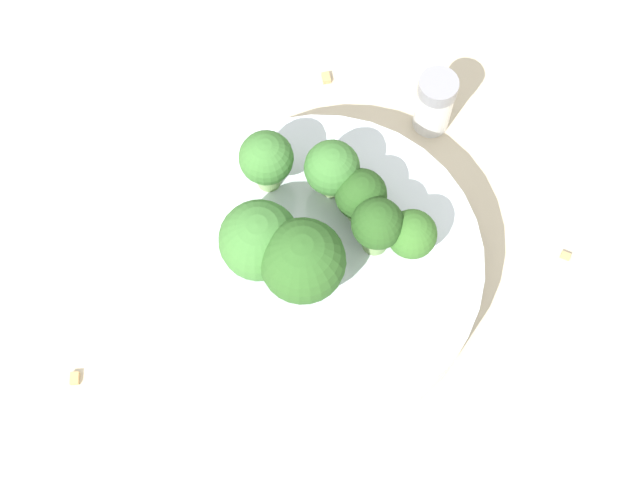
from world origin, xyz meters
The scene contains 13 objects.
ground_plane centered at (0.00, 0.00, 0.00)m, with size 3.00×3.00×0.00m, color beige.
bowl centered at (0.00, 0.00, 0.02)m, with size 0.23×0.23×0.05m, color silver.
broccoli_floret_0 centered at (0.01, -0.02, 0.08)m, with size 0.06×0.06×0.06m.
broccoli_floret_1 centered at (0.01, 0.04, 0.08)m, with size 0.04×0.04×0.05m.
broccoli_floret_2 centered at (-0.04, 0.03, 0.08)m, with size 0.04×0.04×0.05m.
broccoli_floret_3 centered at (0.02, 0.06, 0.07)m, with size 0.03×0.03×0.04m.
broccoli_floret_4 centered at (-0.02, 0.04, 0.08)m, with size 0.04×0.04×0.05m.
broccoli_floret_5 centered at (-0.02, -0.04, 0.08)m, with size 0.06×0.06×0.06m.
broccoli_floret_6 centered at (-0.07, -0.01, 0.08)m, with size 0.04×0.04×0.06m.
pepper_shaker centered at (-0.08, 0.14, 0.03)m, with size 0.03×0.03×0.06m.
almond_crumb_0 centered at (0.06, 0.18, 0.00)m, with size 0.01×0.00×0.01m, color tan.
almond_crumb_1 centered at (-0.01, -0.19, 0.00)m, with size 0.01×0.01×0.01m, color tan.
almond_crumb_2 centered at (-0.16, 0.08, 0.00)m, with size 0.01×0.01×0.01m, color tan.
Camera 1 is at (0.20, -0.10, 0.63)m, focal length 50.00 mm.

